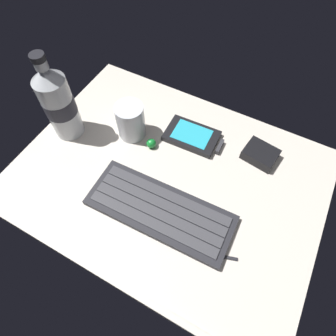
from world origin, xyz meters
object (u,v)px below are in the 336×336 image
Objects in this scene: handheld_device at (194,137)px; stylus_pen at (212,254)px; juice_cup at (131,122)px; water_bottle at (59,102)px; keyboard at (160,210)px; charger_block at (260,154)px; trackball_mouse at (151,143)px.

stylus_pen is at bearing -57.50° from handheld_device.
water_bottle is at bearing -155.71° from juice_cup.
water_bottle is (-28.84, 8.30, 8.20)cm from keyboard.
stylus_pen is (27.84, -17.24, -3.56)cm from juice_cup.
stylus_pen is at bearing -91.43° from charger_block.
charger_block is (14.96, 2.21, 0.47)cm from handheld_device.
charger_block reaches higher than stylus_pen.
handheld_device is at bearing 95.62° from keyboard.
trackball_mouse is at bearing -12.00° from juice_cup.
charger_block reaches higher than keyboard.
keyboard is 25.42cm from charger_block.
trackball_mouse reaches higher than stylus_pen.
charger_block is at bearing 21.08° from trackball_mouse.
keyboard is at bearing -84.38° from handheld_device.
handheld_device is 10.06cm from trackball_mouse.
water_bottle is at bearing 147.77° from stylus_pen.
juice_cup reaches higher than stylus_pen.
charger_block is (28.46, 7.47, -2.71)cm from juice_cup.
charger_block is at bearing 8.40° from handheld_device.
juice_cup reaches higher than handheld_device.
handheld_device is 1.53× the size of juice_cup.
juice_cup is 0.89× the size of stylus_pen.
water_bottle is at bearing 163.94° from keyboard.
trackball_mouse is 0.23× the size of stylus_pen.
charger_block is at bearing 17.90° from water_bottle.
stylus_pen is (22.00, -16.00, -0.75)cm from trackball_mouse.
juice_cup is at bearing -158.70° from handheld_device.
juice_cup is 1.21× the size of charger_block.
trackball_mouse is at bearing -158.92° from charger_block.
water_bottle is at bearing -165.98° from trackball_mouse.
juice_cup is at bearing -165.29° from charger_block.
keyboard is at bearing -42.92° from juice_cup.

